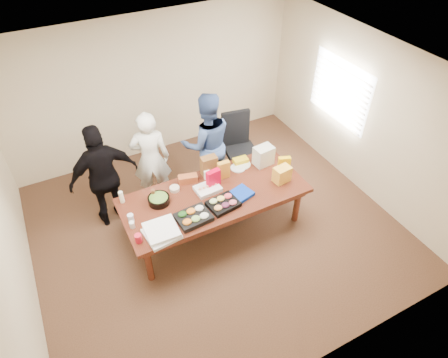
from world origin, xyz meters
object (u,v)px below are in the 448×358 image
office_chair (241,150)px  sheet_cake (208,189)px  conference_table (215,211)px  person_center (151,158)px  person_right (207,143)px  salad_bowl (159,200)px

office_chair → sheet_cake: office_chair is taller
office_chair → sheet_cake: (-1.06, -0.83, 0.18)m
sheet_cake → conference_table: bearing=-67.0°
person_center → person_right: size_ratio=0.94×
office_chair → salad_bowl: bearing=-148.3°
person_right → salad_bowl: 1.42m
conference_table → salad_bowl: (-0.80, 0.21, 0.43)m
office_chair → person_center: size_ratio=0.70×
sheet_cake → salad_bowl: salad_bowl is taller
person_right → office_chair: bearing=-174.4°
office_chair → person_right: person_right is taller
conference_table → salad_bowl: bearing=165.5°
office_chair → sheet_cake: bearing=-132.4°
office_chair → salad_bowl: (-1.81, -0.74, 0.20)m
person_center → sheet_cake: (0.54, -1.01, -0.08)m
conference_table → office_chair: (1.00, 0.95, 0.23)m
conference_table → person_center: 1.36m
person_center → salad_bowl: size_ratio=5.38×
person_center → salad_bowl: bearing=94.9°
office_chair → person_center: 1.63m
conference_table → office_chair: bearing=43.3°
office_chair → person_center: (-1.60, 0.17, 0.26)m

